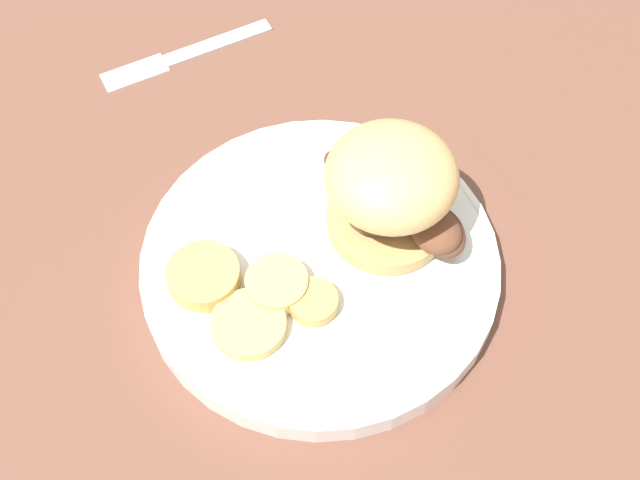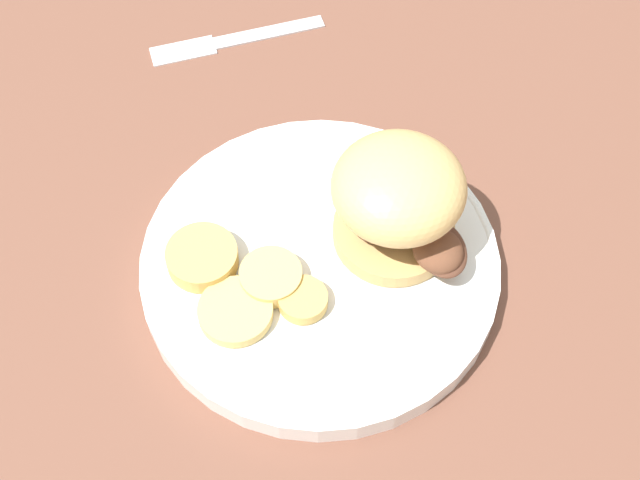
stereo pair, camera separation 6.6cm
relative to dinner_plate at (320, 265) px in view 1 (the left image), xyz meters
name	(u,v)px [view 1 (the left image)]	position (x,y,z in m)	size (l,w,h in m)	color
ground_plane	(320,273)	(0.00, 0.00, -0.01)	(4.00, 4.00, 0.00)	brown
dinner_plate	(320,265)	(0.00, 0.00, 0.00)	(0.28, 0.28, 0.02)	white
sandwich	(393,190)	(0.01, -0.06, 0.06)	(0.13, 0.10, 0.09)	tan
potato_round_0	(204,276)	(0.01, 0.09, 0.02)	(0.05, 0.05, 0.02)	tan
potato_round_1	(249,324)	(-0.04, 0.07, 0.02)	(0.06, 0.06, 0.01)	#DBB766
potato_round_2	(313,302)	(-0.04, 0.02, 0.02)	(0.04, 0.04, 0.01)	tan
potato_round_3	(277,284)	(-0.01, 0.04, 0.02)	(0.05, 0.05, 0.01)	#DBB766
fork	(186,54)	(0.26, 0.03, -0.01)	(0.04, 0.17, 0.00)	silver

